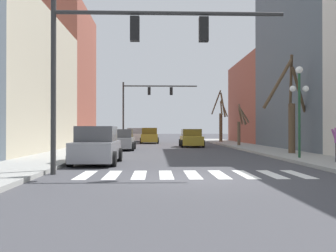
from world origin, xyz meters
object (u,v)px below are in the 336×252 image
(car_at_intersection, at_px, (97,146))
(street_lamp_right_corner, at_px, (299,93))
(car_parked_left_near, at_px, (150,136))
(street_tree_left_mid, at_px, (290,110))
(car_parked_right_near, at_px, (135,135))
(car_driving_toward_lane, at_px, (121,140))
(traffic_signal_far, at_px, (145,99))
(street_tree_right_far, at_px, (221,119))
(car_parked_left_far, at_px, (191,138))
(street_tree_right_mid, at_px, (240,125))
(traffic_signal_near, at_px, (125,46))

(car_at_intersection, bearing_deg, street_lamp_right_corner, -81.17)
(car_parked_left_near, bearing_deg, street_tree_left_mid, 22.66)
(car_parked_left_near, bearing_deg, car_parked_right_near, -160.84)
(car_parked_right_near, xyz_separation_m, car_driving_toward_lane, (-0.05, -19.56, -0.06))
(street_lamp_right_corner, height_order, street_tree_left_mid, street_tree_left_mid)
(traffic_signal_far, relative_size, car_parked_right_near, 1.73)
(car_driving_toward_lane, bearing_deg, traffic_signal_far, -6.07)
(car_parked_left_near, relative_size, street_tree_right_far, 0.81)
(car_driving_toward_lane, distance_m, street_tree_right_far, 17.69)
(car_at_intersection, xyz_separation_m, car_driving_toward_lane, (0.05, 11.58, -0.05))
(car_parked_left_far, height_order, street_tree_right_mid, street_tree_right_mid)
(car_driving_toward_lane, xyz_separation_m, street_tree_left_mid, (10.47, -6.31, 1.93))
(car_at_intersection, bearing_deg, street_tree_left_mid, -63.35)
(car_parked_right_near, xyz_separation_m, street_tree_left_mid, (10.42, -25.86, 1.86))
(street_lamp_right_corner, height_order, car_at_intersection, street_lamp_right_corner)
(traffic_signal_far, bearing_deg, street_tree_left_mid, -65.44)
(street_lamp_right_corner, bearing_deg, car_parked_left_near, 107.55)
(street_lamp_right_corner, bearing_deg, street_tree_left_mid, 76.96)
(traffic_signal_near, height_order, car_parked_left_near, traffic_signal_near)
(street_tree_right_far, bearing_deg, traffic_signal_far, -172.78)
(street_tree_right_mid, height_order, street_tree_left_mid, street_tree_left_mid)
(car_parked_right_near, bearing_deg, street_tree_left_mid, -158.05)
(car_driving_toward_lane, bearing_deg, street_lamp_right_corner, -136.43)
(car_parked_left_near, relative_size, car_parked_left_far, 1.14)
(traffic_signal_far, relative_size, car_parked_left_near, 1.71)
(car_parked_left_far, bearing_deg, street_tree_right_far, -23.96)
(street_lamp_right_corner, bearing_deg, traffic_signal_far, 109.11)
(traffic_signal_far, distance_m, car_driving_toward_lane, 14.16)
(car_parked_left_near, bearing_deg, car_parked_left_far, 22.57)
(car_parked_left_near, bearing_deg, car_at_intersection, -4.36)
(traffic_signal_near, distance_m, street_tree_right_mid, 22.29)
(street_lamp_right_corner, distance_m, street_tree_left_mid, 3.94)
(traffic_signal_near, bearing_deg, car_at_intersection, 111.00)
(car_parked_right_near, xyz_separation_m, car_parked_left_near, (1.87, -5.38, 0.00))
(car_at_intersection, xyz_separation_m, car_parked_left_near, (1.96, 25.76, 0.01))
(car_at_intersection, xyz_separation_m, street_tree_right_far, (9.93, 26.12, 1.94))
(traffic_signal_near, distance_m, car_parked_left_near, 30.02)
(traffic_signal_far, xyz_separation_m, car_parked_left_near, (0.49, 0.71, -4.08))
(traffic_signal_far, height_order, car_parked_left_far, traffic_signal_far)
(car_parked_left_near, xyz_separation_m, street_tree_left_mid, (8.55, -20.49, 1.86))
(street_lamp_right_corner, bearing_deg, traffic_signal_near, -145.59)
(street_lamp_right_corner, distance_m, car_driving_toward_lane, 14.16)
(car_at_intersection, distance_m, street_tree_right_mid, 19.27)
(car_parked_left_near, bearing_deg, car_driving_toward_lane, -7.70)
(car_at_intersection, distance_m, car_driving_toward_lane, 11.58)
(traffic_signal_near, xyz_separation_m, street_tree_right_mid, (8.45, 20.47, -2.47))
(car_driving_toward_lane, relative_size, street_tree_left_mid, 0.71)
(car_parked_right_near, distance_m, street_tree_left_mid, 27.95)
(traffic_signal_far, xyz_separation_m, car_parked_right_near, (-1.38, 6.09, -4.08))
(traffic_signal_far, bearing_deg, car_driving_toward_lane, -96.07)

